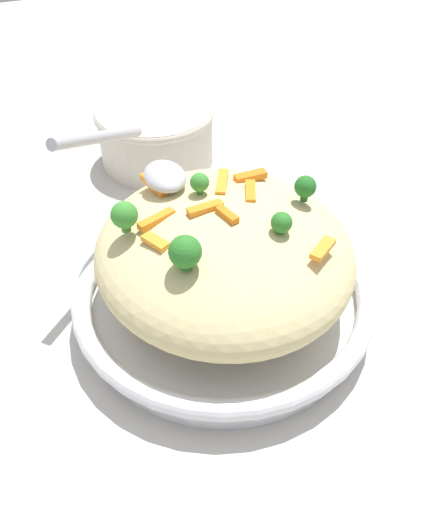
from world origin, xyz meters
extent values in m
plane|color=beige|center=(0.00, 0.00, 0.00)|extent=(2.40, 2.40, 0.00)
cylinder|color=silver|center=(0.00, 0.00, 0.01)|extent=(0.28, 0.28, 0.02)
torus|color=silver|center=(0.00, 0.00, 0.03)|extent=(0.31, 0.31, 0.02)
torus|color=black|center=(0.00, 0.00, 0.04)|extent=(0.30, 0.30, 0.00)
ellipsoid|color=#DBC689|center=(0.00, 0.00, 0.08)|extent=(0.26, 0.25, 0.09)
cube|color=orange|center=(0.05, -0.05, 0.13)|extent=(0.01, 0.03, 0.01)
cube|color=orange|center=(0.07, 0.05, 0.13)|extent=(0.04, 0.02, 0.01)
cube|color=orange|center=(-0.01, 0.07, 0.13)|extent=(0.03, 0.02, 0.01)
cube|color=orange|center=(-0.07, -0.06, 0.13)|extent=(0.03, 0.03, 0.01)
cube|color=orange|center=(0.01, 0.01, 0.13)|extent=(0.01, 0.03, 0.01)
cube|color=orange|center=(0.02, 0.06, 0.13)|extent=(0.02, 0.04, 0.01)
cube|color=orange|center=(0.02, -0.04, 0.13)|extent=(0.04, 0.02, 0.01)
cube|color=orange|center=(0.05, -0.02, 0.13)|extent=(0.04, 0.03, 0.01)
cube|color=orange|center=(-0.01, 0.00, 0.13)|extent=(0.03, 0.01, 0.01)
cylinder|color=#205B1C|center=(0.00, -0.08, 0.13)|extent=(0.01, 0.01, 0.01)
sphere|color=#236B23|center=(0.00, -0.08, 0.14)|extent=(0.02, 0.02, 0.02)
cylinder|color=#296820|center=(-0.05, 0.05, 0.13)|extent=(0.01, 0.01, 0.01)
sphere|color=#2D7A28|center=(-0.05, 0.05, 0.14)|extent=(0.03, 0.03, 0.03)
cylinder|color=#296820|center=(-0.04, -0.04, 0.13)|extent=(0.01, 0.01, 0.01)
sphere|color=#2D7A28|center=(-0.04, -0.04, 0.14)|extent=(0.02, 0.02, 0.02)
cylinder|color=#377928|center=(0.04, 0.01, 0.13)|extent=(0.01, 0.01, 0.01)
sphere|color=#3D8E33|center=(0.04, 0.01, 0.14)|extent=(0.02, 0.02, 0.02)
cylinder|color=#377928|center=(0.02, 0.09, 0.13)|extent=(0.01, 0.01, 0.01)
sphere|color=#3D8E33|center=(0.02, 0.09, 0.14)|extent=(0.02, 0.02, 0.02)
ellipsoid|color=#B7B7BC|center=(0.07, 0.03, 0.14)|extent=(0.06, 0.04, 0.02)
cylinder|color=#B7B7BC|center=(0.12, 0.08, 0.16)|extent=(0.11, 0.11, 0.07)
cylinder|color=beige|center=(0.32, -0.02, 0.04)|extent=(0.16, 0.16, 0.08)
torus|color=beige|center=(0.32, -0.02, 0.08)|extent=(0.17, 0.17, 0.01)
camera|label=1|loc=(-0.38, 0.15, 0.43)|focal=38.99mm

